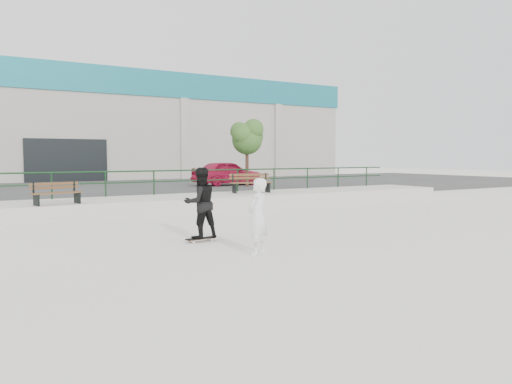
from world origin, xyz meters
TOP-DOWN VIEW (x-y plane):
  - ground at (0.00, 0.00)m, footprint 120.00×120.00m
  - ledge at (0.00, 9.50)m, footprint 30.00×3.00m
  - parking_strip at (0.00, 18.00)m, footprint 60.00×14.00m
  - railing at (-0.00, 10.80)m, footprint 28.00×0.06m
  - commercial_building at (-0.00, 31.99)m, footprint 44.20×16.33m
  - bench_left at (-3.22, 8.50)m, footprint 1.70×0.80m
  - bench_right at (5.09, 9.76)m, footprint 1.93×0.91m
  - tree at (7.23, 13.73)m, footprint 2.00×1.78m
  - red_car at (6.86, 15.33)m, footprint 4.07×1.85m
  - skateboard at (-0.95, 2.03)m, footprint 0.80×0.28m
  - standing_skater at (-0.95, 2.03)m, footprint 0.85×0.66m
  - seated_skater at (-0.59, -0.11)m, footprint 0.72×0.65m

SIDE VIEW (x-z plane):
  - ground at x=0.00m, z-range 0.00..0.00m
  - skateboard at x=-0.95m, z-range 0.03..0.12m
  - ledge at x=0.00m, z-range 0.00..0.50m
  - parking_strip at x=0.00m, z-range 0.00..0.50m
  - seated_skater at x=-0.59m, z-range 0.00..1.65m
  - bench_left at x=-3.22m, z-range 0.50..1.25m
  - bench_right at x=5.09m, z-range 0.50..1.35m
  - standing_skater at x=-0.95m, z-range 0.09..1.84m
  - red_car at x=6.86m, z-range 0.50..1.85m
  - railing at x=0.00m, z-range 0.73..1.76m
  - tree at x=7.23m, z-range 1.39..4.95m
  - commercial_building at x=0.00m, z-range 0.58..8.58m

